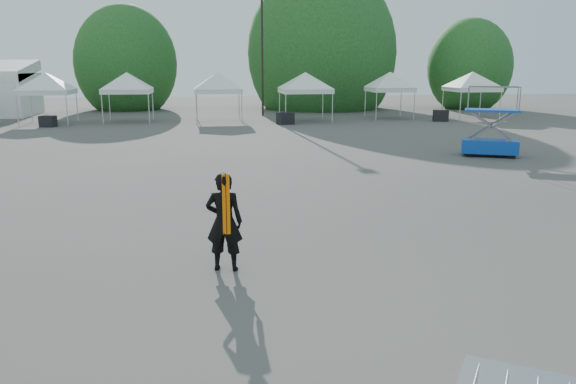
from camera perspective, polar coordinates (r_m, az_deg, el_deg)
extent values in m
plane|color=#474442|center=(11.84, -1.20, -5.80)|extent=(120.00, 120.00, 0.00)
cylinder|color=black|center=(43.37, -2.64, 14.02)|extent=(0.16, 0.16, 9.50)
cylinder|color=#382314|center=(51.63, -15.93, 9.34)|extent=(0.36, 0.36, 2.27)
ellipsoid|color=#194C1D|center=(51.57, -16.12, 12.44)|extent=(4.16, 4.16, 4.78)
cylinder|color=#382314|center=(51.26, 3.39, 10.06)|extent=(0.36, 0.36, 2.80)
ellipsoid|color=#194C1D|center=(51.22, 3.44, 13.92)|extent=(5.12, 5.12, 5.89)
cylinder|color=#382314|center=(53.59, 17.76, 9.23)|extent=(0.36, 0.36, 2.10)
ellipsoid|color=#194C1D|center=(53.52, 17.95, 11.99)|extent=(3.84, 3.84, 4.42)
cylinder|color=silver|center=(39.30, -25.80, 7.45)|extent=(0.06, 0.06, 2.00)
cylinder|color=silver|center=(38.53, -21.54, 7.74)|extent=(0.06, 0.06, 2.00)
cylinder|color=silver|center=(42.15, -24.62, 7.83)|extent=(0.06, 0.06, 2.00)
cylinder|color=silver|center=(41.42, -20.63, 8.10)|extent=(0.06, 0.06, 2.00)
cube|color=white|center=(40.26, -23.29, 9.32)|extent=(3.18, 3.18, 0.30)
pyramid|color=white|center=(40.23, -23.44, 11.09)|extent=(4.49, 4.49, 1.10)
cylinder|color=silver|center=(38.73, -18.35, 8.00)|extent=(0.06, 0.06, 2.00)
cylinder|color=silver|center=(38.34, -13.95, 8.23)|extent=(0.06, 0.06, 2.00)
cylinder|color=silver|center=(41.65, -17.67, 8.33)|extent=(0.06, 0.06, 2.00)
cylinder|color=silver|center=(41.28, -13.57, 8.54)|extent=(0.06, 0.06, 2.00)
cube|color=white|center=(39.91, -15.98, 9.83)|extent=(3.16, 3.16, 0.30)
pyramid|color=white|center=(39.88, -16.09, 11.62)|extent=(4.47, 4.47, 1.10)
cylinder|color=silver|center=(37.57, -9.30, 8.35)|extent=(0.06, 0.06, 2.00)
cylinder|color=silver|center=(37.64, -4.71, 8.48)|extent=(0.06, 0.06, 2.00)
cylinder|color=silver|center=(40.54, -9.24, 8.66)|extent=(0.06, 0.06, 2.00)
cylinder|color=silver|center=(40.61, -4.99, 8.78)|extent=(0.06, 0.06, 2.00)
cube|color=white|center=(39.00, -7.11, 10.16)|extent=(3.18, 3.18, 0.30)
pyramid|color=white|center=(38.97, -7.16, 12.00)|extent=(4.49, 4.49, 1.10)
cylinder|color=silver|center=(37.12, -0.23, 8.46)|extent=(0.06, 0.06, 2.00)
cylinder|color=silver|center=(37.69, 4.54, 8.49)|extent=(0.06, 0.06, 2.00)
cylinder|color=silver|center=(40.22, -0.87, 8.79)|extent=(0.06, 0.06, 2.00)
cylinder|color=silver|center=(40.74, 3.55, 8.82)|extent=(0.06, 0.06, 2.00)
cube|color=white|center=(38.85, 1.76, 10.24)|extent=(3.33, 3.33, 0.30)
pyramid|color=white|center=(38.82, 1.77, 12.08)|extent=(4.71, 4.71, 1.10)
cylinder|color=silver|center=(39.96, 8.96, 8.61)|extent=(0.06, 0.06, 2.00)
cylinder|color=silver|center=(40.86, 12.71, 8.55)|extent=(0.06, 0.06, 2.00)
cylinder|color=silver|center=(42.60, 7.85, 8.89)|extent=(0.06, 0.06, 2.00)
cylinder|color=silver|center=(43.45, 11.40, 8.84)|extent=(0.06, 0.06, 2.00)
cube|color=white|center=(41.64, 10.29, 10.21)|extent=(2.97, 2.97, 0.30)
pyramid|color=white|center=(41.61, 10.36, 11.93)|extent=(4.20, 4.20, 1.10)
cylinder|color=silver|center=(41.64, 17.10, 8.37)|extent=(0.06, 0.06, 2.00)
cylinder|color=silver|center=(43.01, 20.78, 8.23)|extent=(0.06, 0.06, 2.00)
cylinder|color=silver|center=(44.38, 15.43, 8.71)|extent=(0.06, 0.06, 2.00)
cylinder|color=silver|center=(45.67, 18.94, 8.58)|extent=(0.06, 0.06, 2.00)
cube|color=white|center=(43.59, 18.16, 9.90)|extent=(3.22, 3.22, 0.30)
pyramid|color=white|center=(43.56, 18.28, 11.54)|extent=(4.55, 4.55, 1.10)
imported|color=black|center=(10.47, -6.50, -3.01)|extent=(0.76, 0.58, 1.88)
cube|color=#FF6B05|center=(10.19, -6.52, -1.27)|extent=(0.15, 0.03, 1.13)
cube|color=#0C2EA5|center=(25.32, 19.79, 4.40)|extent=(2.53, 1.97, 0.57)
cube|color=#0C2EA5|center=(25.17, 20.05, 7.80)|extent=(2.42, 1.89, 0.09)
cylinder|color=black|center=(24.85, 17.85, 3.80)|extent=(0.37, 0.27, 0.34)
cylinder|color=black|center=(24.96, 21.75, 3.54)|extent=(0.37, 0.27, 0.34)
cylinder|color=black|center=(25.78, 17.81, 4.11)|extent=(0.37, 0.27, 0.34)
cylinder|color=black|center=(25.89, 21.56, 3.86)|extent=(0.37, 0.27, 0.34)
cube|color=black|center=(38.43, -23.21, 6.61)|extent=(1.03, 0.89, 0.69)
cube|color=black|center=(36.97, -0.27, 7.49)|extent=(1.18, 1.03, 0.77)
cube|color=black|center=(40.44, 15.24, 7.49)|extent=(1.14, 0.99, 0.76)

